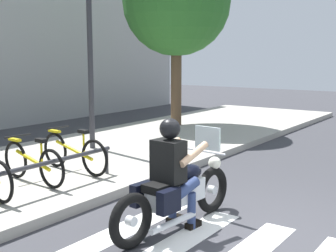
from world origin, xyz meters
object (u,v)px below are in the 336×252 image
Objects in this scene: bicycle_2 at (33,162)px; street_lamp at (90,35)px; tree_near_rack at (176,2)px; rider at (173,166)px; bike_rack at (32,169)px; bicycle_3 at (74,152)px; motorcycle at (177,193)px.

street_lamp is (2.61, 1.25, 2.16)m from bicycle_2.
tree_near_rack is at bearing 14.12° from bicycle_2.
rider is 2.27m from bike_rack.
bicycle_2 is 0.89m from bicycle_3.
bicycle_3 is at bearing -0.00° from bicycle_2.
bike_rack is (-0.45, -0.55, 0.06)m from bicycle_2.
rider is 0.27× the size of tree_near_rack.
rider is at bearing 172.12° from motorcycle.
tree_near_rack reaches higher than bike_rack.
motorcycle is 0.52× the size of street_lamp.
bicycle_3 is 0.39× the size of street_lamp.
bike_rack is at bearing -128.92° from bicycle_2.
tree_near_rack is (6.99, 2.20, 3.17)m from bike_rack.
street_lamp reaches higher than bicycle_3.
bike_rack is (-0.50, 2.22, 0.10)m from motorcycle.
tree_near_rack is (3.93, 0.40, 1.07)m from street_lamp.
motorcycle is 1.57× the size of rider.
tree_near_rack reaches higher than bicycle_3.
tree_near_rack reaches higher than street_lamp.
rider is at bearing -79.06° from bike_rack.
motorcycle is at bearing -88.84° from bicycle_2.
rider is 8.42m from tree_near_rack.
bike_rack is (-0.43, 2.21, -0.27)m from rider.
bicycle_2 reaches higher than bike_rack.
rider is 2.93m from bicycle_3.
bicycle_2 is 0.31× the size of tree_near_rack.
bike_rack is at bearing 102.78° from motorcycle.
rider is (-0.08, 0.01, 0.37)m from motorcycle.
street_lamp reaches higher than rider.
motorcycle is at bearing -145.72° from tree_near_rack.
bicycle_3 is at bearing 22.44° from bike_rack.
bicycle_2 is 0.37× the size of street_lamp.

